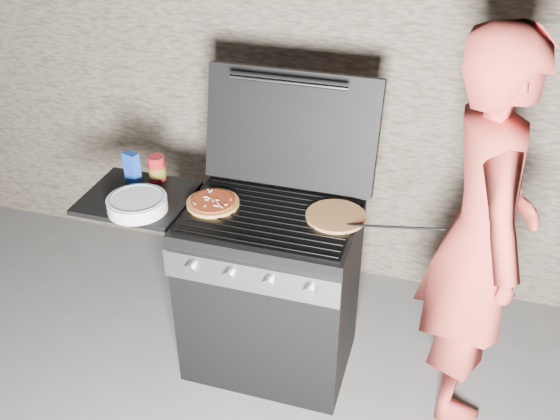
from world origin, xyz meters
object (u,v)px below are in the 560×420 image
(gas_grill, at_px, (223,283))
(person, at_px, (480,237))
(sauce_jar, at_px, (157,168))
(pizza_topped, at_px, (213,202))

(gas_grill, height_order, person, person)
(gas_grill, distance_m, sauce_jar, 0.67)
(pizza_topped, xyz_separation_m, sauce_jar, (-0.36, 0.16, 0.04))
(sauce_jar, relative_size, person, 0.07)
(gas_grill, relative_size, person, 0.72)
(pizza_topped, relative_size, person, 0.13)
(pizza_topped, bearing_deg, gas_grill, -22.39)
(gas_grill, relative_size, sauce_jar, 10.42)
(person, bearing_deg, pizza_topped, 79.43)
(gas_grill, xyz_separation_m, person, (1.17, 0.07, 0.47))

